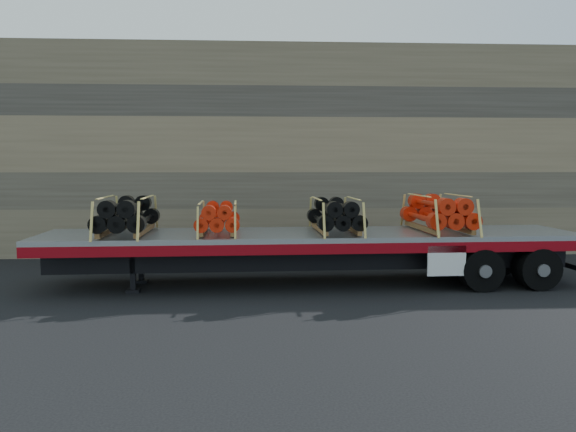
% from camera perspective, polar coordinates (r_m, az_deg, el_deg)
% --- Properties ---
extents(ground, '(120.00, 120.00, 0.00)m').
position_cam_1_polar(ground, '(13.91, 6.36, -7.36)').
color(ground, black).
rests_on(ground, ground).
extents(rock_wall, '(44.00, 3.00, 7.00)m').
position_cam_1_polar(rock_wall, '(20.03, 3.37, 6.51)').
color(rock_wall, '#7A6B54').
rests_on(rock_wall, ground).
extents(trailer, '(13.40, 2.97, 1.33)m').
position_cam_1_polar(trailer, '(14.23, 2.28, -4.32)').
color(trailer, '#A3A6AA').
rests_on(trailer, ground).
extents(bundle_front, '(1.30, 2.50, 0.87)m').
position_cam_1_polar(bundle_front, '(14.26, -16.04, -0.03)').
color(bundle_front, black).
rests_on(bundle_front, trailer).
extents(bundle_midfront, '(1.10, 2.11, 0.74)m').
position_cam_1_polar(bundle_midfront, '(14.00, -7.09, -0.24)').
color(bundle_midfront, red).
rests_on(bundle_midfront, trailer).
extents(bundle_midrear, '(1.22, 2.34, 0.82)m').
position_cam_1_polar(bundle_midrear, '(14.19, 4.81, 0.01)').
color(bundle_midrear, black).
rests_on(bundle_midrear, trailer).
extents(bundle_rear, '(1.32, 2.54, 0.89)m').
position_cam_1_polar(bundle_rear, '(14.87, 14.98, 0.22)').
color(bundle_rear, red).
rests_on(bundle_rear, trailer).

